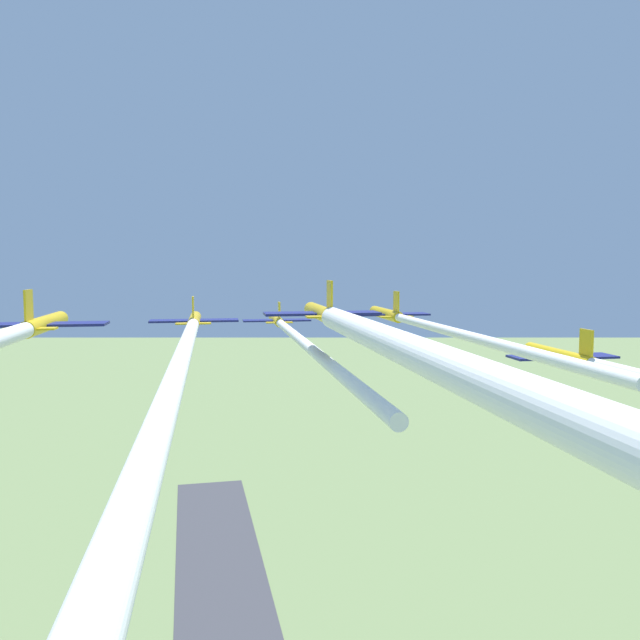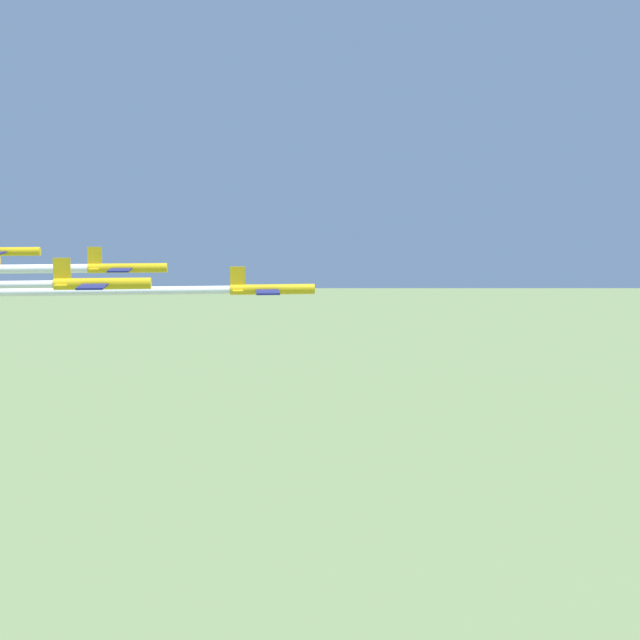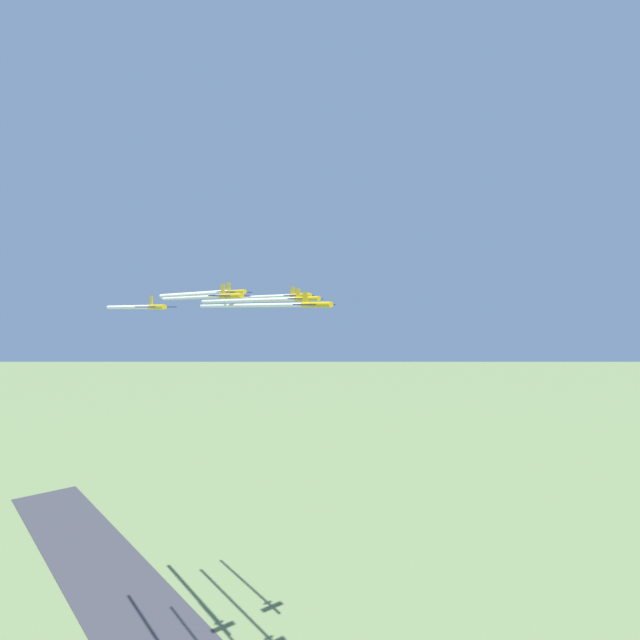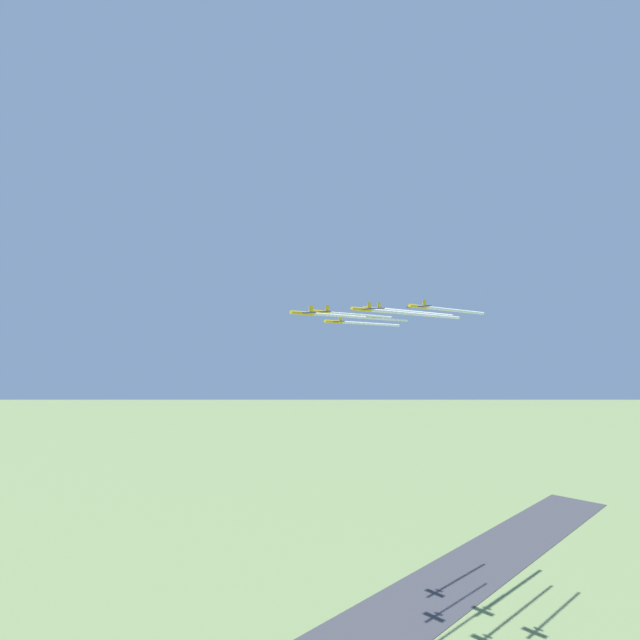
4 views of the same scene
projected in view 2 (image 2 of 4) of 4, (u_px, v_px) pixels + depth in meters
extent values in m
cylinder|color=gold|center=(273.00, 289.00, 94.49)|extent=(5.95, 8.01, 1.09)
cube|color=navy|center=(267.00, 289.00, 94.44)|extent=(8.25, 6.68, 0.18)
cube|color=gold|center=(238.00, 277.00, 93.95)|extent=(1.01, 1.39, 2.19)
cube|color=gold|center=(238.00, 290.00, 94.16)|extent=(3.25, 2.70, 0.12)
cylinder|color=gold|center=(128.00, 268.00, 102.21)|extent=(5.95, 8.01, 1.09)
cube|color=navy|center=(122.00, 268.00, 102.16)|extent=(8.25, 6.68, 0.18)
cube|color=gold|center=(95.00, 256.00, 101.67)|extent=(1.01, 1.39, 2.19)
cube|color=gold|center=(95.00, 268.00, 101.88)|extent=(3.25, 2.70, 0.12)
cylinder|color=gold|center=(103.00, 284.00, 83.33)|extent=(5.95, 8.01, 1.09)
cube|color=navy|center=(96.00, 284.00, 83.27)|extent=(8.25, 6.68, 0.18)
cube|color=gold|center=(62.00, 270.00, 82.79)|extent=(1.01, 1.39, 2.19)
cube|color=gold|center=(63.00, 284.00, 83.00)|extent=(3.25, 2.70, 0.12)
cylinder|color=gold|center=(3.00, 252.00, 109.96)|extent=(5.95, 8.01, 1.09)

